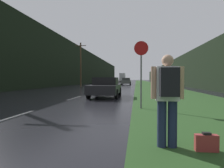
{
  "coord_description": "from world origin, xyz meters",
  "views": [
    {
      "loc": [
        4.11,
        -0.38,
        1.27
      ],
      "look_at": [
        2.2,
        15.37,
        0.87
      ],
      "focal_mm": 32.0,
      "sensor_mm": 36.0,
      "label": 1
    }
  ],
  "objects_px": {
    "hitchhiker_with_backpack": "(168,95)",
    "car_passing_far": "(126,81)",
    "stop_sign": "(141,69)",
    "delivery_truck": "(122,77)",
    "car_oncoming": "(115,81)",
    "suitcase": "(206,143)",
    "car_passing_near": "(106,87)"
  },
  "relations": [
    {
      "from": "suitcase",
      "to": "delivery_truck",
      "type": "distance_m",
      "value": 85.36
    },
    {
      "from": "stop_sign",
      "to": "car_passing_near",
      "type": "xyz_separation_m",
      "value": [
        -2.34,
        5.29,
        -1.01
      ]
    },
    {
      "from": "hitchhiker_with_backpack",
      "to": "delivery_truck",
      "type": "bearing_deg",
      "value": 93.3
    },
    {
      "from": "hitchhiker_with_backpack",
      "to": "delivery_truck",
      "type": "xyz_separation_m",
      "value": [
        -6.65,
        84.92,
        0.99
      ]
    },
    {
      "from": "car_passing_near",
      "to": "delivery_truck",
      "type": "height_order",
      "value": "delivery_truck"
    },
    {
      "from": "delivery_truck",
      "to": "car_passing_near",
      "type": "bearing_deg",
      "value": -86.98
    },
    {
      "from": "hitchhiker_with_backpack",
      "to": "car_passing_far",
      "type": "xyz_separation_m",
      "value": [
        -2.71,
        38.92,
        -0.22
      ]
    },
    {
      "from": "hitchhiker_with_backpack",
      "to": "delivery_truck",
      "type": "distance_m",
      "value": 85.18
    },
    {
      "from": "car_passing_near",
      "to": "car_passing_far",
      "type": "xyz_separation_m",
      "value": [
        -0.0,
        28.78,
        0.07
      ]
    },
    {
      "from": "stop_sign",
      "to": "hitchhiker_with_backpack",
      "type": "relative_size",
      "value": 1.68
    },
    {
      "from": "car_passing_far",
      "to": "delivery_truck",
      "type": "distance_m",
      "value": 46.19
    },
    {
      "from": "stop_sign",
      "to": "hitchhiker_with_backpack",
      "type": "height_order",
      "value": "stop_sign"
    },
    {
      "from": "hitchhiker_with_backpack",
      "to": "car_passing_near",
      "type": "xyz_separation_m",
      "value": [
        -2.71,
        10.14,
        -0.29
      ]
    },
    {
      "from": "suitcase",
      "to": "car_oncoming",
      "type": "height_order",
      "value": "car_oncoming"
    },
    {
      "from": "hitchhiker_with_backpack",
      "to": "car_passing_near",
      "type": "distance_m",
      "value": 10.5
    },
    {
      "from": "car_passing_far",
      "to": "car_oncoming",
      "type": "bearing_deg",
      "value": -74.34
    },
    {
      "from": "stop_sign",
      "to": "delivery_truck",
      "type": "bearing_deg",
      "value": 94.49
    },
    {
      "from": "hitchhiker_with_backpack",
      "to": "car_passing_far",
      "type": "relative_size",
      "value": 0.42
    },
    {
      "from": "stop_sign",
      "to": "suitcase",
      "type": "relative_size",
      "value": 7.52
    },
    {
      "from": "stop_sign",
      "to": "car_passing_far",
      "type": "height_order",
      "value": "stop_sign"
    },
    {
      "from": "hitchhiker_with_backpack",
      "to": "delivery_truck",
      "type": "height_order",
      "value": "delivery_truck"
    },
    {
      "from": "car_passing_far",
      "to": "delivery_truck",
      "type": "xyz_separation_m",
      "value": [
        -3.94,
        46.0,
        1.21
      ]
    },
    {
      "from": "car_passing_far",
      "to": "car_oncoming",
      "type": "height_order",
      "value": "car_passing_far"
    },
    {
      "from": "suitcase",
      "to": "car_passing_far",
      "type": "bearing_deg",
      "value": 93.73
    },
    {
      "from": "hitchhiker_with_backpack",
      "to": "car_passing_near",
      "type": "height_order",
      "value": "hitchhiker_with_backpack"
    },
    {
      "from": "hitchhiker_with_backpack",
      "to": "car_oncoming",
      "type": "bearing_deg",
      "value": 95.98
    },
    {
      "from": "suitcase",
      "to": "car_passing_near",
      "type": "height_order",
      "value": "car_passing_near"
    },
    {
      "from": "car_passing_near",
      "to": "hitchhiker_with_backpack",
      "type": "bearing_deg",
      "value": 104.94
    },
    {
      "from": "car_oncoming",
      "to": "stop_sign",
      "type": "bearing_deg",
      "value": -82.56
    },
    {
      "from": "stop_sign",
      "to": "suitcase",
      "type": "height_order",
      "value": "stop_sign"
    },
    {
      "from": "car_passing_near",
      "to": "car_passing_far",
      "type": "bearing_deg",
      "value": -90.0
    },
    {
      "from": "car_oncoming",
      "to": "suitcase",
      "type": "bearing_deg",
      "value": -82.18
    }
  ]
}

